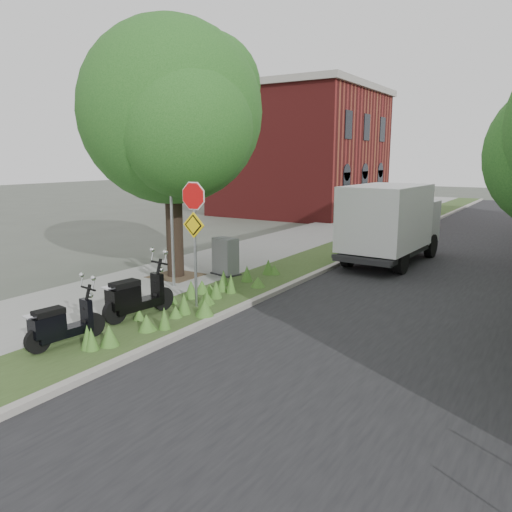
{
  "coord_description": "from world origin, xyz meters",
  "views": [
    {
      "loc": [
        6.26,
        -8.74,
        3.78
      ],
      "look_at": [
        -0.41,
        1.82,
        1.3
      ],
      "focal_mm": 35.0,
      "sensor_mm": 36.0,
      "label": 1
    }
  ],
  "objects_px": {
    "sign_assembly": "(194,218)",
    "scooter_near": "(132,300)",
    "box_truck": "(391,220)",
    "utility_cabinet": "(225,257)",
    "scooter_far": "(57,328)"
  },
  "relations": [
    {
      "from": "sign_assembly",
      "to": "scooter_near",
      "type": "distance_m",
      "value": 2.42
    },
    {
      "from": "box_truck",
      "to": "utility_cabinet",
      "type": "height_order",
      "value": "box_truck"
    },
    {
      "from": "scooter_far",
      "to": "utility_cabinet",
      "type": "bearing_deg",
      "value": 97.04
    },
    {
      "from": "sign_assembly",
      "to": "utility_cabinet",
      "type": "bearing_deg",
      "value": 113.52
    },
    {
      "from": "box_truck",
      "to": "scooter_far",
      "type": "bearing_deg",
      "value": -103.56
    },
    {
      "from": "scooter_far",
      "to": "box_truck",
      "type": "bearing_deg",
      "value": 76.44
    },
    {
      "from": "utility_cabinet",
      "to": "sign_assembly",
      "type": "bearing_deg",
      "value": -66.48
    },
    {
      "from": "scooter_near",
      "to": "scooter_far",
      "type": "xyz_separation_m",
      "value": [
        0.05,
        -2.02,
        -0.06
      ]
    },
    {
      "from": "scooter_far",
      "to": "scooter_near",
      "type": "bearing_deg",
      "value": 91.42
    },
    {
      "from": "scooter_far",
      "to": "box_truck",
      "type": "height_order",
      "value": "box_truck"
    },
    {
      "from": "sign_assembly",
      "to": "scooter_near",
      "type": "bearing_deg",
      "value": -111.59
    },
    {
      "from": "scooter_near",
      "to": "box_truck",
      "type": "xyz_separation_m",
      "value": [
        2.89,
        9.77,
        1.0
      ]
    },
    {
      "from": "scooter_near",
      "to": "scooter_far",
      "type": "relative_size",
      "value": 1.14
    },
    {
      "from": "scooter_far",
      "to": "utility_cabinet",
      "type": "height_order",
      "value": "utility_cabinet"
    },
    {
      "from": "scooter_far",
      "to": "box_truck",
      "type": "xyz_separation_m",
      "value": [
        2.84,
        11.79,
        1.06
      ]
    }
  ]
}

